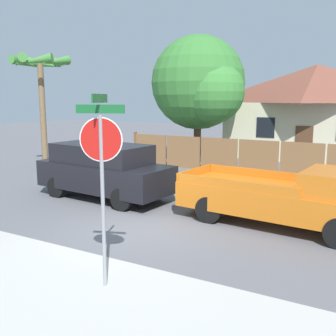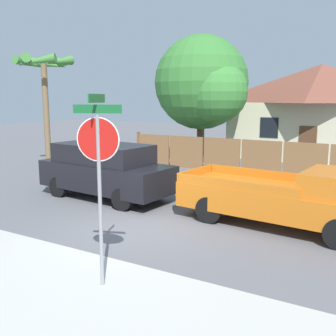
{
  "view_description": "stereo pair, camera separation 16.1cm",
  "coord_description": "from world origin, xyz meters",
  "px_view_note": "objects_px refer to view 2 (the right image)",
  "views": [
    {
      "loc": [
        5.74,
        -8.43,
        3.42
      ],
      "look_at": [
        0.72,
        0.54,
        1.6
      ],
      "focal_mm": 42.0,
      "sensor_mm": 36.0,
      "label": 1
    },
    {
      "loc": [
        5.88,
        -8.35,
        3.42
      ],
      "look_at": [
        0.72,
        0.54,
        1.6
      ],
      "focal_mm": 42.0,
      "sensor_mm": 36.0,
      "label": 2
    }
  ],
  "objects_px": {
    "oak_tree": "(204,85)",
    "palm_tree": "(44,72)",
    "red_suv": "(105,169)",
    "stop_sign": "(99,158)",
    "house": "(319,110)",
    "orange_pickup": "(291,198)"
  },
  "relations": [
    {
      "from": "house",
      "to": "oak_tree",
      "type": "height_order",
      "value": "oak_tree"
    },
    {
      "from": "oak_tree",
      "to": "palm_tree",
      "type": "distance_m",
      "value": 8.0
    },
    {
      "from": "palm_tree",
      "to": "red_suv",
      "type": "height_order",
      "value": "palm_tree"
    },
    {
      "from": "red_suv",
      "to": "orange_pickup",
      "type": "distance_m",
      "value": 6.31
    },
    {
      "from": "house",
      "to": "orange_pickup",
      "type": "xyz_separation_m",
      "value": [
        1.72,
        -13.98,
        -1.96
      ]
    },
    {
      "from": "orange_pickup",
      "to": "oak_tree",
      "type": "bearing_deg",
      "value": 132.64
    },
    {
      "from": "oak_tree",
      "to": "stop_sign",
      "type": "distance_m",
      "value": 14.52
    },
    {
      "from": "orange_pickup",
      "to": "red_suv",
      "type": "bearing_deg",
      "value": -175.07
    },
    {
      "from": "red_suv",
      "to": "orange_pickup",
      "type": "xyz_separation_m",
      "value": [
        6.31,
        -0.03,
        -0.19
      ]
    },
    {
      "from": "stop_sign",
      "to": "house",
      "type": "bearing_deg",
      "value": 68.09
    },
    {
      "from": "oak_tree",
      "to": "orange_pickup",
      "type": "relative_size",
      "value": 1.18
    },
    {
      "from": "red_suv",
      "to": "orange_pickup",
      "type": "height_order",
      "value": "red_suv"
    },
    {
      "from": "house",
      "to": "orange_pickup",
      "type": "relative_size",
      "value": 1.75
    },
    {
      "from": "red_suv",
      "to": "orange_pickup",
      "type": "relative_size",
      "value": 0.88
    },
    {
      "from": "oak_tree",
      "to": "orange_pickup",
      "type": "bearing_deg",
      "value": -52.53
    },
    {
      "from": "house",
      "to": "stop_sign",
      "type": "bearing_deg",
      "value": -91.52
    },
    {
      "from": "oak_tree",
      "to": "palm_tree",
      "type": "xyz_separation_m",
      "value": [
        -5.83,
        -5.45,
        0.53
      ]
    },
    {
      "from": "orange_pickup",
      "to": "house",
      "type": "bearing_deg",
      "value": 102.17
    },
    {
      "from": "house",
      "to": "oak_tree",
      "type": "bearing_deg",
      "value": -132.32
    },
    {
      "from": "oak_tree",
      "to": "red_suv",
      "type": "bearing_deg",
      "value": -88.02
    },
    {
      "from": "house",
      "to": "palm_tree",
      "type": "relative_size",
      "value": 1.82
    },
    {
      "from": "oak_tree",
      "to": "stop_sign",
      "type": "xyz_separation_m",
      "value": [
        4.38,
        -13.73,
        -1.74
      ]
    }
  ]
}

